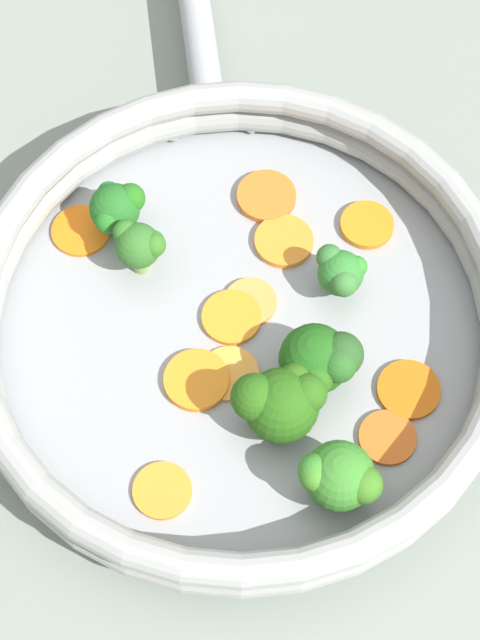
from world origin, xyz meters
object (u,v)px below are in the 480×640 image
Objects in this scene: carrot_slice_2 at (284,241)px; broccoli_floret_1 at (139,245)px; skillet at (240,336)px; broccoli_floret_5 at (321,361)px; broccoli_floret_0 at (338,476)px; carrot_slice_9 at (409,390)px; carrot_slice_10 at (251,302)px; broccoli_floret_2 at (341,273)px; carrot_slice_8 at (367,225)px; carrot_slice_0 at (387,438)px; broccoli_floret_4 at (280,401)px; carrot_slice_6 at (231,318)px; carrot_slice_1 at (162,491)px; carrot_slice_5 at (196,380)px; carrot_slice_7 at (81,231)px; carrot_slice_4 at (266,196)px; broccoli_floret_3 at (116,208)px; carrot_slice_3 at (230,374)px.

broccoli_floret_1 reaches higher than carrot_slice_2.
carrot_slice_2 is at bearing 121.62° from skillet.
broccoli_floret_5 is at bearing 21.40° from skillet.
broccoli_floret_5 is (-0.07, 0.04, -0.00)m from broccoli_floret_0.
carrot_slice_9 is 0.12m from carrot_slice_10.
broccoli_floret_2 reaches higher than carrot_slice_9.
carrot_slice_8 is 0.91× the size of carrot_slice_9.
broccoli_floret_4 is (-0.05, -0.05, 0.03)m from carrot_slice_0.
broccoli_floret_1 reaches higher than carrot_slice_6.
carrot_slice_1 is 0.13m from broccoli_floret_5.
broccoli_floret_4 is (0.08, -0.03, 0.03)m from carrot_slice_10.
carrot_slice_5 is 1.21× the size of carrot_slice_10.
skillet is 0.14m from carrot_slice_7.
broccoli_floret_5 is (-0.04, -0.04, 0.03)m from carrot_slice_9.
carrot_slice_4 is 0.08m from carrot_slice_10.
broccoli_floret_5 is at bearing 103.28° from broccoli_floret_4.
broccoli_floret_1 is at bearing -4.59° from broccoli_floret_3.
carrot_slice_7 is (-0.14, -0.00, -0.00)m from carrot_slice_5.
carrot_slice_6 is at bearing 174.44° from broccoli_floret_0.
carrot_slice_9 is at bearing 33.96° from skillet.
broccoli_floret_2 is 0.16m from broccoli_floret_3.
carrot_slice_5 is 0.07m from broccoli_floret_4.
carrot_slice_10 is at bearing -60.29° from carrot_slice_2.
skillet is at bearing 21.43° from carrot_slice_7.
carrot_slice_5 is 1.14× the size of carrot_slice_8.
broccoli_floret_5 is (0.05, -0.05, 0.00)m from broccoli_floret_2.
carrot_slice_9 is at bearing 50.19° from carrot_slice_3.
carrot_slice_2 is at bearing -169.24° from broccoli_floret_2.
carrot_slice_2 is (-0.10, 0.17, 0.00)m from carrot_slice_1.
carrot_slice_8 is at bearing 98.18° from skillet.
broccoli_floret_2 is 0.68× the size of broccoli_floret_4.
carrot_slice_3 is at bearing 2.41° from broccoli_floret_1.
carrot_slice_7 is (-0.24, -0.08, -0.00)m from carrot_slice_0.
carrot_slice_3 reaches higher than skillet.
carrot_slice_9 is (0.03, 0.17, 0.00)m from carrot_slice_1.
carrot_slice_8 is (0.11, 0.17, 0.00)m from carrot_slice_7.
carrot_slice_5 reaches higher than carrot_slice_1.
carrot_slice_2 is (-0.04, 0.06, 0.01)m from skillet.
broccoli_floret_1 is at bearing -162.18° from carrot_slice_0.
broccoli_floret_3 is 0.84× the size of broccoli_floret_5.
broccoli_floret_4 is at bearing 10.19° from carrot_slice_7.
carrot_slice_7 is at bearing -138.46° from broccoli_floret_2.
carrot_slice_1 is at bearing -27.42° from broccoli_floret_1.
carrot_slice_4 and carrot_slice_5 have the same top height.
carrot_slice_5 is 0.12m from broccoli_floret_0.
carrot_slice_5 is (-0.01, -0.02, 0.00)m from carrot_slice_3.
carrot_slice_0 is at bearing -20.03° from broccoli_floret_2.
skillet is at bearing 167.45° from broccoli_floret_4.
broccoli_floret_4 is (-0.06, -0.00, 0.00)m from broccoli_floret_0.
carrot_slice_3 is at bearing -45.78° from skillet.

